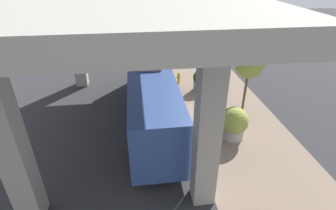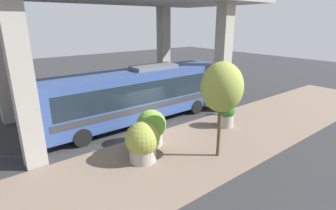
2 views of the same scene
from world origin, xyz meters
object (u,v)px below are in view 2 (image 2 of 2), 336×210
object	(u,v)px
planter_front	(142,142)
planter_back	(226,114)
bus	(139,93)
fire_hydrant	(224,109)
planter_middle	(151,127)
street_tree_near	(222,87)

from	to	relation	value
planter_front	planter_back	xyz separation A→B (m)	(0.39, -6.49, -0.12)
bus	fire_hydrant	bearing A→B (deg)	-116.88
bus	planter_middle	world-z (taller)	bus
planter_middle	bus	bearing A→B (deg)	-21.96
bus	planter_back	distance (m)	5.73
street_tree_near	planter_front	bearing A→B (deg)	58.97
fire_hydrant	planter_back	xyz separation A→B (m)	(-1.44, 1.53, 0.37)
planter_front	planter_middle	bearing A→B (deg)	-48.68
bus	planter_middle	distance (m)	3.76
planter_middle	planter_back	bearing A→B (deg)	-98.56
planter_back	planter_middle	bearing A→B (deg)	81.44
planter_front	street_tree_near	world-z (taller)	street_tree_near
bus	planter_back	xyz separation A→B (m)	(-4.14, -3.80, -1.13)
planter_front	planter_back	world-z (taller)	planter_front
fire_hydrant	street_tree_near	bearing A→B (deg)	127.67
bus	fire_hydrant	world-z (taller)	bus
fire_hydrant	planter_middle	xyz separation A→B (m)	(-0.66, 6.69, 0.52)
planter_front	planter_back	size ratio (longest dim) A/B	1.17
fire_hydrant	planter_back	bearing A→B (deg)	133.14
planter_front	planter_middle	world-z (taller)	planter_front
fire_hydrant	planter_front	distance (m)	8.24
bus	planter_back	world-z (taller)	bus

